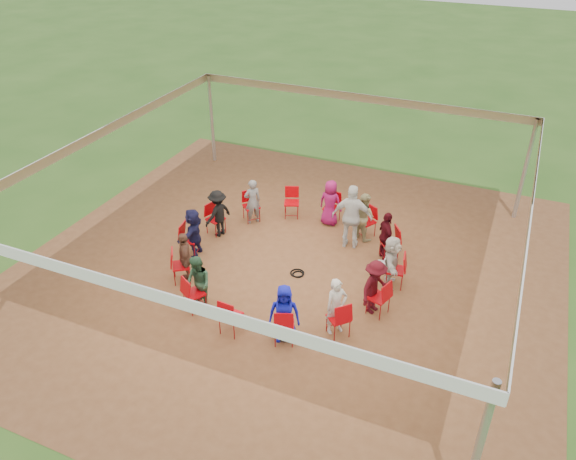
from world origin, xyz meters
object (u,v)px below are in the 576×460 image
at_px(chair_8, 181,266).
at_px(chair_11, 284,325).
at_px(chair_5, 251,207).
at_px(person_seated_1, 386,236).
at_px(person_seated_8, 198,283).
at_px(chair_1, 390,243).
at_px(chair_3, 332,208).
at_px(chair_2, 366,222).
at_px(standing_person, 352,217).
at_px(chair_6, 216,219).
at_px(cable_coil, 298,273).
at_px(person_seated_10, 336,306).
at_px(person_seated_2, 364,216).
at_px(chair_7, 190,239).
at_px(chair_9, 194,293).
at_px(chair_10, 231,316).
at_px(person_seated_6, 194,233).
at_px(chair_0, 395,270).
at_px(person_seated_9, 284,313).
at_px(laptop, 384,262).
at_px(person_seated_0, 391,262).
at_px(person_seated_5, 218,213).
at_px(chair_4, 292,203).
at_px(person_seated_11, 375,287).
at_px(chair_12, 339,318).
at_px(person_seated_7, 185,257).
at_px(chair_13, 378,297).
at_px(person_seated_4, 253,201).
at_px(person_seated_3, 330,203).

distance_m(chair_8, chair_11, 3.29).
distance_m(chair_5, person_seated_1, 4.04).
relative_size(chair_5, person_seated_8, 0.67).
distance_m(chair_1, chair_3, 2.29).
bearing_deg(chair_8, chair_2, 102.86).
bearing_deg(standing_person, chair_6, 3.68).
xyz_separation_m(chair_3, chair_5, (-2.13, -0.84, 0.00)).
relative_size(chair_1, cable_coil, 2.33).
bearing_deg(chair_5, chair_6, 12.86).
bearing_deg(chair_11, person_seated_10, 18.68).
bearing_deg(cable_coil, person_seated_2, 67.32).
relative_size(chair_1, chair_7, 1.00).
distance_m(chair_6, person_seated_8, 3.22).
height_order(chair_9, person_seated_1, person_seated_1).
relative_size(chair_6, chair_10, 1.00).
bearing_deg(person_seated_1, person_seated_8, 102.86).
relative_size(chair_7, person_seated_6, 0.67).
relative_size(chair_5, person_seated_1, 0.67).
xyz_separation_m(chair_6, person_seated_6, (0.03, -1.15, 0.23)).
distance_m(chair_0, chair_2, 2.29).
xyz_separation_m(chair_2, person_seated_9, (-0.40, -4.62, 0.23)).
relative_size(chair_3, laptop, 2.76).
xyz_separation_m(person_seated_0, person_seated_5, (-4.89, 0.37, 0.00)).
distance_m(chair_0, chair_6, 5.14).
relative_size(chair_4, person_seated_11, 0.67).
distance_m(chair_6, person_seated_10, 5.03).
bearing_deg(chair_6, chair_10, 51.43).
height_order(chair_3, chair_12, same).
bearing_deg(chair_10, person_seated_7, 151.52).
height_order(chair_11, person_seated_11, person_seated_11).
bearing_deg(chair_13, person_seated_7, 115.07).
bearing_deg(person_seated_4, person_seated_11, 102.86).
distance_m(chair_5, person_seated_3, 2.25).
height_order(chair_6, cable_coil, chair_6).
relative_size(chair_0, person_seated_7, 0.67).
bearing_deg(chair_7, standing_person, 109.96).
height_order(chair_7, standing_person, standing_person).
bearing_deg(chair_9, person_seated_2, 90.00).
xyz_separation_m(chair_6, chair_13, (5.04, -1.55, 0.00)).
xyz_separation_m(chair_4, chair_13, (3.48, -3.23, 0.00)).
xyz_separation_m(chair_4, person_seated_8, (-0.30, -4.63, 0.23)).
height_order(person_seated_4, standing_person, standing_person).
xyz_separation_m(chair_13, standing_person, (-1.42, 2.40, 0.46)).
distance_m(standing_person, cable_coil, 2.11).
xyz_separation_m(person_seated_3, person_seated_9, (0.73, -4.85, 0.00)).
relative_size(chair_7, chair_10, 1.00).
height_order(chair_0, laptop, chair_0).
relative_size(chair_0, person_seated_9, 0.67).
height_order(chair_1, standing_person, standing_person).
xyz_separation_m(chair_2, chair_3, (-1.12, 0.35, 0.00)).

